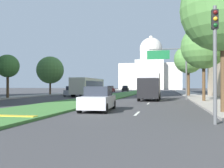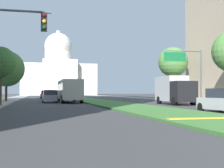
{
  "view_description": "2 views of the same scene",
  "coord_description": "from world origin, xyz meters",
  "px_view_note": "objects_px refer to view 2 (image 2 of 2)",
  "views": [
    {
      "loc": [
        8.76,
        -3.94,
        1.67
      ],
      "look_at": [
        -0.38,
        38.51,
        2.04
      ],
      "focal_mm": 41.67,
      "sensor_mm": 36.0,
      "label": 1
    },
    {
      "loc": [
        -8.11,
        -5.85,
        1.41
      ],
      "look_at": [
        1.13,
        34.29,
        2.45
      ],
      "focal_mm": 50.86,
      "sensor_mm": 36.0,
      "label": 2
    }
  ],
  "objects_px": {
    "overhead_guide_sign": "(188,65)",
    "street_tree_left_far": "(6,69)",
    "sedan_far_horizon": "(45,95)",
    "capitol_building": "(58,74)",
    "sedan_very_far": "(54,94)",
    "street_tree_left_mid": "(0,62)",
    "city_bus": "(69,89)",
    "sedan_midblock": "(50,97)",
    "box_truck_delivery": "(174,90)",
    "sedan_distant": "(48,96)",
    "street_tree_right_far": "(173,62)"
  },
  "relations": [
    {
      "from": "street_tree_left_far",
      "to": "street_tree_right_far",
      "type": "bearing_deg",
      "value": -2.69
    },
    {
      "from": "sedan_midblock",
      "to": "street_tree_left_mid",
      "type": "bearing_deg",
      "value": -115.6
    },
    {
      "from": "street_tree_left_mid",
      "to": "sedan_distant",
      "type": "height_order",
      "value": "street_tree_left_mid"
    },
    {
      "from": "overhead_guide_sign",
      "to": "sedan_far_horizon",
      "type": "xyz_separation_m",
      "value": [
        -16.14,
        38.02,
        -3.79
      ]
    },
    {
      "from": "sedan_distant",
      "to": "city_bus",
      "type": "bearing_deg",
      "value": -79.37
    },
    {
      "from": "street_tree_left_far",
      "to": "sedan_far_horizon",
      "type": "height_order",
      "value": "street_tree_left_far"
    },
    {
      "from": "box_truck_delivery",
      "to": "street_tree_left_far",
      "type": "bearing_deg",
      "value": 144.83
    },
    {
      "from": "sedan_very_far",
      "to": "box_truck_delivery",
      "type": "bearing_deg",
      "value": -77.54
    },
    {
      "from": "street_tree_right_far",
      "to": "sedan_distant",
      "type": "xyz_separation_m",
      "value": [
        -18.57,
        10.44,
        -5.22
      ]
    },
    {
      "from": "sedan_distant",
      "to": "sedan_very_far",
      "type": "height_order",
      "value": "sedan_very_far"
    },
    {
      "from": "sedan_far_horizon",
      "to": "sedan_very_far",
      "type": "xyz_separation_m",
      "value": [
        2.57,
        9.73,
        0.04
      ]
    },
    {
      "from": "overhead_guide_sign",
      "to": "sedan_very_far",
      "type": "xyz_separation_m",
      "value": [
        -13.57,
        47.75,
        -3.75
      ]
    },
    {
      "from": "sedan_very_far",
      "to": "street_tree_left_far",
      "type": "bearing_deg",
      "value": -102.98
    },
    {
      "from": "overhead_guide_sign",
      "to": "sedan_midblock",
      "type": "relative_size",
      "value": 1.56
    },
    {
      "from": "capitol_building",
      "to": "sedan_very_far",
      "type": "xyz_separation_m",
      "value": [
        -4.31,
        -58.39,
        -8.5
      ]
    },
    {
      "from": "sedan_midblock",
      "to": "box_truck_delivery",
      "type": "relative_size",
      "value": 0.65
    },
    {
      "from": "sedan_very_far",
      "to": "city_bus",
      "type": "relative_size",
      "value": 0.4
    },
    {
      "from": "capitol_building",
      "to": "sedan_very_far",
      "type": "height_order",
      "value": "capitol_building"
    },
    {
      "from": "capitol_building",
      "to": "box_truck_delivery",
      "type": "bearing_deg",
      "value": -86.47
    },
    {
      "from": "sedan_midblock",
      "to": "sedan_far_horizon",
      "type": "distance_m",
      "value": 30.06
    },
    {
      "from": "street_tree_left_mid",
      "to": "sedan_very_far",
      "type": "bearing_deg",
      "value": 81.53
    },
    {
      "from": "city_bus",
      "to": "overhead_guide_sign",
      "type": "bearing_deg",
      "value": -31.31
    },
    {
      "from": "street_tree_left_far",
      "to": "box_truck_delivery",
      "type": "height_order",
      "value": "street_tree_left_far"
    },
    {
      "from": "sedan_far_horizon",
      "to": "capitol_building",
      "type": "bearing_deg",
      "value": 84.24
    },
    {
      "from": "overhead_guide_sign",
      "to": "sedan_far_horizon",
      "type": "distance_m",
      "value": 41.48
    },
    {
      "from": "overhead_guide_sign",
      "to": "capitol_building",
      "type": "bearing_deg",
      "value": 94.99
    },
    {
      "from": "street_tree_left_mid",
      "to": "sedan_very_far",
      "type": "distance_m",
      "value": 51.0
    },
    {
      "from": "street_tree_left_far",
      "to": "street_tree_left_mid",
      "type": "bearing_deg",
      "value": -86.73
    },
    {
      "from": "capitol_building",
      "to": "sedan_far_horizon",
      "type": "height_order",
      "value": "capitol_building"
    },
    {
      "from": "overhead_guide_sign",
      "to": "sedan_distant",
      "type": "relative_size",
      "value": 1.5
    },
    {
      "from": "sedan_very_far",
      "to": "sedan_midblock",
      "type": "bearing_deg",
      "value": -93.52
    },
    {
      "from": "sedan_distant",
      "to": "sedan_very_far",
      "type": "distance_m",
      "value": 26.85
    },
    {
      "from": "sedan_far_horizon",
      "to": "street_tree_right_far",
      "type": "bearing_deg",
      "value": -55.46
    },
    {
      "from": "overhead_guide_sign",
      "to": "street_tree_right_far",
      "type": "bearing_deg",
      "value": 75.32
    },
    {
      "from": "street_tree_left_mid",
      "to": "city_bus",
      "type": "distance_m",
      "value": 13.42
    },
    {
      "from": "sedan_distant",
      "to": "sedan_far_horizon",
      "type": "distance_m",
      "value": 17.03
    },
    {
      "from": "overhead_guide_sign",
      "to": "street_tree_left_far",
      "type": "height_order",
      "value": "street_tree_left_far"
    },
    {
      "from": "sedan_midblock",
      "to": "overhead_guide_sign",
      "type": "bearing_deg",
      "value": -26.42
    },
    {
      "from": "street_tree_left_mid",
      "to": "street_tree_right_far",
      "type": "bearing_deg",
      "value": 28.85
    },
    {
      "from": "capitol_building",
      "to": "street_tree_right_far",
      "type": "bearing_deg",
      "value": -82.83
    },
    {
      "from": "street_tree_left_mid",
      "to": "city_bus",
      "type": "height_order",
      "value": "street_tree_left_mid"
    },
    {
      "from": "sedan_very_far",
      "to": "city_bus",
      "type": "bearing_deg",
      "value": -89.74
    },
    {
      "from": "sedan_midblock",
      "to": "city_bus",
      "type": "distance_m",
      "value": 2.81
    },
    {
      "from": "street_tree_left_mid",
      "to": "city_bus",
      "type": "relative_size",
      "value": 0.53
    },
    {
      "from": "street_tree_right_far",
      "to": "city_bus",
      "type": "relative_size",
      "value": 0.76
    },
    {
      "from": "capitol_building",
      "to": "city_bus",
      "type": "xyz_separation_m",
      "value": [
        -4.13,
        -98.0,
        -7.59
      ]
    },
    {
      "from": "sedan_far_horizon",
      "to": "box_truck_delivery",
      "type": "height_order",
      "value": "box_truck_delivery"
    },
    {
      "from": "capitol_building",
      "to": "city_bus",
      "type": "relative_size",
      "value": 2.84
    },
    {
      "from": "sedan_distant",
      "to": "street_tree_left_far",
      "type": "bearing_deg",
      "value": -123.21
    },
    {
      "from": "street_tree_left_far",
      "to": "sedan_far_horizon",
      "type": "bearing_deg",
      "value": 77.69
    }
  ]
}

